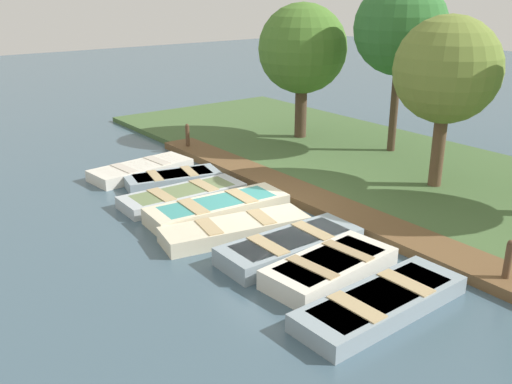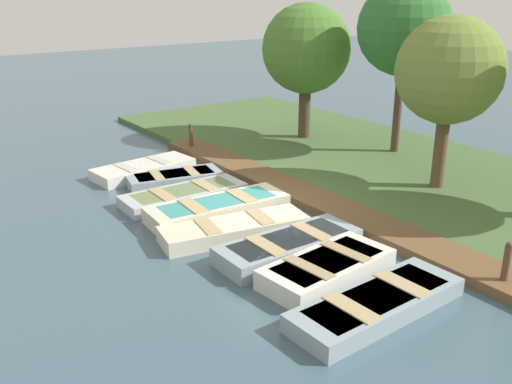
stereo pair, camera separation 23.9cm
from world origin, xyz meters
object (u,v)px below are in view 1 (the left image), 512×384
Objects in this scene: rowboat_7 at (381,302)px; park_tree_center at (447,71)px; mooring_post_near at (188,138)px; park_tree_left at (401,29)px; rowboat_3 at (218,208)px; park_tree_far_left at (302,49)px; rowboat_0 at (141,169)px; rowboat_6 at (330,268)px; rowboat_4 at (236,229)px; mooring_post_far at (507,264)px; rowboat_5 at (291,246)px; rowboat_2 at (183,195)px; rowboat_1 at (173,178)px.

rowboat_7 is 0.74× the size of park_tree_center.
park_tree_left is (-5.26, 4.46, 3.63)m from mooring_post_near.
park_tree_center reaches higher than rowboat_3.
rowboat_7 is 10.82m from park_tree_left.
park_tree_far_left reaches higher than rowboat_3.
rowboat_6 is (-0.06, 8.12, 0.04)m from rowboat_0.
rowboat_4 is 3.55× the size of mooring_post_far.
rowboat_7 is at bearing 78.78° from rowboat_6.
mooring_post_far is at bearing 123.81° from rowboat_5.
mooring_post_near is (-2.32, -8.19, 0.30)m from rowboat_5.
park_tree_far_left is at bearing -133.23° from rowboat_6.
rowboat_2 is 8.13m from mooring_post_far.
rowboat_3 is (0.32, 2.87, 0.05)m from rowboat_1.
park_tree_far_left reaches higher than rowboat_6.
rowboat_0 is at bearing -46.68° from park_tree_center.
mooring_post_near is at bearing -16.82° from park_tree_far_left.
rowboat_4 is 4.16m from rowboat_7.
mooring_post_near is at bearing -120.98° from rowboat_2.
mooring_post_far reaches higher than rowboat_0.
park_tree_left is at bearing 177.79° from rowboat_2.
rowboat_4 is 2.74m from rowboat_6.
rowboat_0 is at bearing -85.20° from rowboat_3.
mooring_post_far is at bearing 159.69° from rowboat_7.
rowboat_3 is (-0.14, 1.47, 0.05)m from rowboat_2.
park_tree_center reaches higher than rowboat_6.
park_tree_far_left is at bearing -125.64° from rowboat_7.
park_tree_center reaches higher than rowboat_1.
rowboat_2 is at bearing 23.01° from park_tree_far_left.
rowboat_5 is at bearing -56.76° from mooring_post_far.
park_tree_center reaches higher than rowboat_0.
park_tree_center is at bearing -176.60° from rowboat_4.
rowboat_0 is 0.98× the size of rowboat_5.
rowboat_2 is 1.18× the size of rowboat_6.
park_tree_center is (-5.52, 4.94, 3.17)m from rowboat_1.
park_tree_left is at bearing -153.11° from rowboat_4.
rowboat_0 is 9.13m from park_tree_center.
rowboat_1 is 1.00× the size of rowboat_6.
rowboat_2 is 5.43m from rowboat_6.
mooring_post_near is (-2.71, -6.72, 0.32)m from rowboat_4.
rowboat_1 is 8.28m from rowboat_7.
rowboat_7 is at bearing -18.81° from mooring_post_far.
rowboat_7 is at bearing 91.21° from rowboat_2.
rowboat_6 reaches higher than rowboat_0.
rowboat_2 is at bearing -83.04° from rowboat_4.
rowboat_6 is at bearing 75.98° from mooring_post_near.
rowboat_2 is at bearing -86.74° from rowboat_5.
rowboat_3 is at bearing -69.21° from mooring_post_far.
rowboat_0 is at bearing 28.63° from mooring_post_near.
mooring_post_near is (-2.36, -9.43, 0.29)m from rowboat_6.
rowboat_0 is at bearing -22.28° from park_tree_left.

